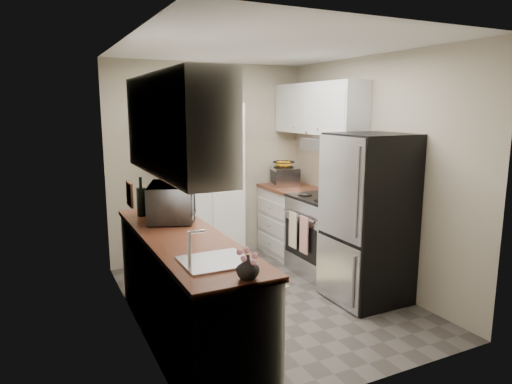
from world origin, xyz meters
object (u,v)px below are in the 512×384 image
refrigerator (368,218)px  toaster_oven (284,176)px  microwave (172,202)px  wine_bottle (141,198)px  electric_range (325,234)px  pantry_cabinet (203,186)px

refrigerator → toaster_oven: size_ratio=4.11×
microwave → wine_bottle: (-0.23, 0.26, 0.00)m
electric_range → refrigerator: bearing=-92.5°
wine_bottle → refrigerator: bearing=-21.5°
pantry_cabinet → microwave: size_ratio=3.31×
pantry_cabinet → wine_bottle: bearing=-136.1°
microwave → toaster_oven: bearing=-37.3°
wine_bottle → toaster_oven: (2.10, 0.93, -0.05)m
refrigerator → wine_bottle: (-2.08, 0.82, 0.24)m
pantry_cabinet → toaster_oven: bearing=1.2°
toaster_oven → electric_range: bearing=-74.9°
pantry_cabinet → wine_bottle: size_ratio=5.82×
electric_range → microwave: 2.00m
electric_range → microwave: bearing=-172.8°
toaster_oven → wine_bottle: bearing=-141.7°
refrigerator → electric_range: bearing=87.5°
wine_bottle → toaster_oven: 2.30m
refrigerator → toaster_oven: refrigerator is taller
refrigerator → microwave: size_ratio=2.81×
pantry_cabinet → microwave: bearing=-121.4°
pantry_cabinet → electric_range: pantry_cabinet is taller
pantry_cabinet → wine_bottle: (-0.94, -0.90, 0.09)m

